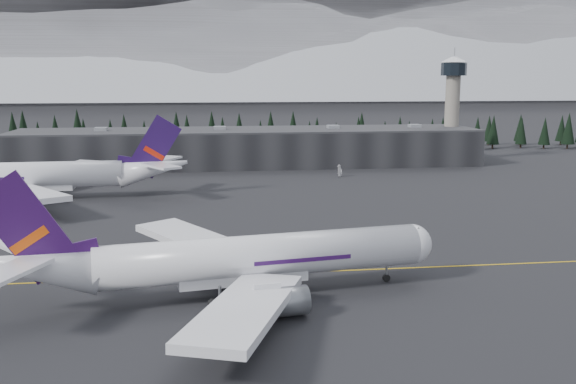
{
  "coord_description": "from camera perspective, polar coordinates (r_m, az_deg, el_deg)",
  "views": [
    {
      "loc": [
        -15.68,
        -98.49,
        30.45
      ],
      "look_at": [
        0.0,
        20.0,
        9.0
      ],
      "focal_mm": 40.0,
      "sensor_mm": 36.0,
      "label": 1
    }
  ],
  "objects": [
    {
      "name": "ground",
      "position": [
        104.27,
        1.45,
        -6.81
      ],
      "size": [
        1400.0,
        1400.0,
        0.0
      ],
      "primitive_type": "plane",
      "color": "black",
      "rests_on": "ground"
    },
    {
      "name": "taxiline",
      "position": [
        102.38,
        1.63,
        -7.13
      ],
      "size": [
        400.0,
        0.4,
        0.02
      ],
      "primitive_type": "cube",
      "color": "gold",
      "rests_on": "ground"
    },
    {
      "name": "terminal",
      "position": [
        225.34,
        -3.51,
        4.0
      ],
      "size": [
        160.0,
        30.0,
        12.6
      ],
      "color": "black",
      "rests_on": "ground"
    },
    {
      "name": "control_tower",
      "position": [
        244.07,
        14.43,
        8.2
      ],
      "size": [
        10.0,
        10.0,
        37.7
      ],
      "color": "gray",
      "rests_on": "ground"
    },
    {
      "name": "treeline",
      "position": [
        261.97,
        -4.1,
        5.12
      ],
      "size": [
        360.0,
        20.0,
        15.0
      ],
      "primitive_type": "cube",
      "color": "black",
      "rests_on": "ground"
    },
    {
      "name": "mountain_ridge",
      "position": [
        1099.02,
        -6.8,
        8.52
      ],
      "size": [
        4400.0,
        900.0,
        420.0
      ],
      "primitive_type": null,
      "color": "white",
      "rests_on": "ground"
    },
    {
      "name": "jet_main",
      "position": [
        90.06,
        -5.78,
        -6.04
      ],
      "size": [
        64.71,
        59.32,
        19.11
      ],
      "rotation": [
        0.0,
        0.0,
        0.15
      ],
      "color": "white",
      "rests_on": "ground"
    },
    {
      "name": "jet_parked",
      "position": [
        173.34,
        -20.85,
        1.38
      ],
      "size": [
        71.7,
        66.16,
        21.08
      ],
      "rotation": [
        0.0,
        0.0,
        3.17
      ],
      "color": "white",
      "rests_on": "ground"
    },
    {
      "name": "gse_vehicle_a",
      "position": [
        195.29,
        -16.11,
        1.02
      ],
      "size": [
        3.34,
        5.74,
        1.5
      ],
      "primitive_type": "imported",
      "rotation": [
        0.0,
        0.0,
        0.16
      ],
      "color": "silver",
      "rests_on": "ground"
    },
    {
      "name": "gse_vehicle_b",
      "position": [
        199.46,
        4.64,
        1.55
      ],
      "size": [
        3.84,
        1.67,
        1.29
      ],
      "primitive_type": "imported",
      "rotation": [
        0.0,
        0.0,
        -1.53
      ],
      "color": "silver",
      "rests_on": "ground"
    }
  ]
}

